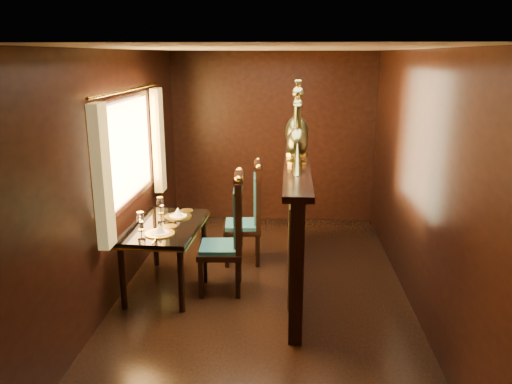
# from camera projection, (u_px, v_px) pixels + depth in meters

# --- Properties ---
(ground) EXTENTS (5.00, 5.00, 0.00)m
(ground) POSITION_uv_depth(u_px,v_px,m) (264.00, 292.00, 5.32)
(ground) COLOR black
(ground) RESTS_ON ground
(room_shell) EXTENTS (3.04, 5.04, 2.52)m
(room_shell) POSITION_uv_depth(u_px,v_px,m) (256.00, 145.00, 4.93)
(room_shell) COLOR black
(room_shell) RESTS_ON ground
(partition) EXTENTS (0.26, 2.70, 1.36)m
(partition) POSITION_uv_depth(u_px,v_px,m) (295.00, 220.00, 5.40)
(partition) COLOR black
(partition) RESTS_ON ground
(dining_table) EXTENTS (0.78, 1.23, 0.91)m
(dining_table) POSITION_uv_depth(u_px,v_px,m) (165.00, 231.00, 5.29)
(dining_table) COLOR black
(dining_table) RESTS_ON ground
(chair_left) EXTENTS (0.50, 0.52, 1.31)m
(chair_left) POSITION_uv_depth(u_px,v_px,m) (232.00, 230.00, 5.20)
(chair_left) COLOR black
(chair_left) RESTS_ON ground
(chair_right) EXTENTS (0.49, 0.51, 1.26)m
(chair_right) POSITION_uv_depth(u_px,v_px,m) (252.00, 210.00, 5.96)
(chair_right) COLOR black
(chair_right) RESTS_ON ground
(peacock_left) EXTENTS (0.22, 0.60, 0.71)m
(peacock_left) POSITION_uv_depth(u_px,v_px,m) (298.00, 130.00, 5.01)
(peacock_left) COLOR #1B513B
(peacock_left) RESTS_ON partition
(peacock_right) EXTENTS (0.26, 0.71, 0.84)m
(peacock_right) POSITION_uv_depth(u_px,v_px,m) (297.00, 118.00, 5.43)
(peacock_right) COLOR #1B513B
(peacock_right) RESTS_ON partition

